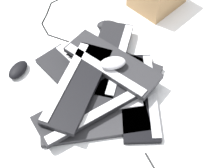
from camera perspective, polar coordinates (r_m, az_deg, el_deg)
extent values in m
plane|color=white|center=(1.36, -3.24, -1.93)|extent=(3.20, 3.20, 0.00)
cube|color=#232326|center=(1.28, -3.12, -7.00)|extent=(0.32, 0.46, 0.02)
cube|color=silver|center=(1.29, -3.45, -4.51)|extent=(0.21, 0.40, 0.01)
cube|color=black|center=(1.35, 4.82, -2.13)|extent=(0.46, 0.27, 0.02)
cube|color=#B2B5BA|center=(1.34, 7.25, -1.71)|extent=(0.41, 0.16, 0.01)
cube|color=#232326|center=(1.45, 0.20, 4.01)|extent=(0.24, 0.46, 0.02)
cube|color=silver|center=(1.41, -0.85, 2.82)|extent=(0.12, 0.42, 0.01)
cube|color=black|center=(1.39, -6.33, 0.58)|extent=(0.36, 0.45, 0.02)
cube|color=silver|center=(1.40, -4.59, 2.20)|extent=(0.25, 0.37, 0.01)
cube|color=black|center=(1.43, -0.72, 4.90)|extent=(0.45, 0.17, 0.02)
cube|color=#B2B5BA|center=(1.41, 1.50, 4.89)|extent=(0.42, 0.05, 0.01)
cube|color=black|center=(1.28, -4.60, -4.11)|extent=(0.43, 0.40, 0.02)
cube|color=silver|center=(1.24, -3.34, -5.62)|extent=(0.34, 0.31, 0.01)
cube|color=black|center=(1.31, -6.15, -0.20)|extent=(0.45, 0.18, 0.02)
cube|color=silver|center=(1.31, -8.47, 0.84)|extent=(0.42, 0.06, 0.01)
cube|color=#232326|center=(1.37, 0.02, 3.92)|extent=(0.31, 0.46, 0.02)
cube|color=silver|center=(1.33, -1.47, 2.85)|extent=(0.19, 0.40, 0.01)
ellipsoid|color=black|center=(1.60, -0.78, 10.64)|extent=(0.09, 0.12, 0.04)
ellipsoid|color=black|center=(1.48, -16.79, 2.50)|extent=(0.12, 0.08, 0.04)
ellipsoid|color=#B7B7BC|center=(1.32, 0.16, 3.87)|extent=(0.11, 0.13, 0.04)
ellipsoid|color=#B7B7BC|center=(1.35, 5.25, 0.64)|extent=(0.12, 0.08, 0.04)
cylinder|color=black|center=(1.23, 6.92, -13.65)|extent=(0.05, 0.05, 0.01)
sphere|color=black|center=(1.23, 6.17, -12.44)|extent=(0.01, 0.01, 0.01)
sphere|color=black|center=(1.22, 7.69, -14.88)|extent=(0.01, 0.01, 0.01)
cylinder|color=black|center=(1.59, -9.83, 8.33)|extent=(0.02, 0.11, 0.01)
cylinder|color=black|center=(1.65, -12.17, 9.85)|extent=(0.07, 0.07, 0.01)
cylinder|color=black|center=(1.70, -12.30, 11.60)|extent=(0.07, 0.01, 0.01)
cylinder|color=black|center=(1.76, -11.49, 13.41)|extent=(0.09, 0.02, 0.01)
sphere|color=black|center=(1.56, -8.01, 7.77)|extent=(0.01, 0.01, 0.01)
sphere|color=black|center=(1.61, -11.60, 8.87)|extent=(0.01, 0.01, 0.01)
sphere|color=black|center=(1.68, -12.72, 10.79)|extent=(0.01, 0.01, 0.01)
sphere|color=black|center=(1.72, -11.89, 12.40)|extent=(0.01, 0.01, 0.01)
sphere|color=black|center=(1.79, -11.09, 14.39)|extent=(0.01, 0.01, 0.01)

